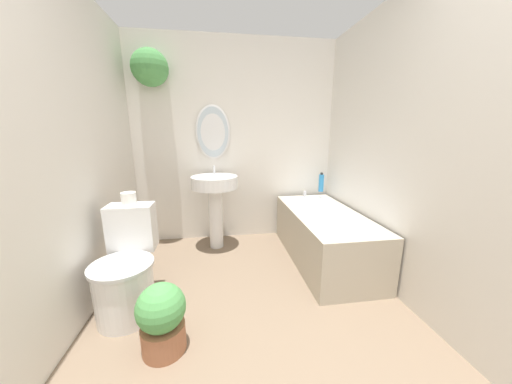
% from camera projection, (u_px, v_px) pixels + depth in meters
% --- Properties ---
extents(wall_back, '(2.52, 0.38, 2.40)m').
position_uv_depth(wall_back, '(225.00, 134.00, 3.09)').
color(wall_back, silver).
rests_on(wall_back, ground_plane).
extents(wall_left, '(0.06, 2.89, 2.40)m').
position_uv_depth(wall_left, '(56.00, 153.00, 1.61)').
color(wall_left, silver).
rests_on(wall_left, ground_plane).
extents(wall_right, '(0.06, 2.89, 2.40)m').
position_uv_depth(wall_right, '(409.00, 149.00, 1.97)').
color(wall_right, silver).
rests_on(wall_right, ground_plane).
extents(toilet, '(0.43, 0.61, 0.77)m').
position_uv_depth(toilet, '(127.00, 273.00, 1.90)').
color(toilet, white).
rests_on(toilet, ground_plane).
extents(pedestal_sink, '(0.52, 0.52, 0.95)m').
position_uv_depth(pedestal_sink, '(215.00, 194.00, 2.92)').
color(pedestal_sink, white).
rests_on(pedestal_sink, ground_plane).
extents(bathtub, '(0.66, 1.47, 0.60)m').
position_uv_depth(bathtub, '(324.00, 235.00, 2.70)').
color(bathtub, '#B2A893').
rests_on(bathtub, ground_plane).
extents(shampoo_bottle, '(0.06, 0.06, 0.24)m').
position_uv_depth(shampoo_bottle, '(321.00, 183.00, 3.20)').
color(shampoo_bottle, '#2D84C6').
rests_on(shampoo_bottle, bathtub).
extents(potted_plant, '(0.29, 0.29, 0.45)m').
position_uv_depth(potted_plant, '(162.00, 317.00, 1.56)').
color(potted_plant, '#9E6042').
rests_on(potted_plant, ground_plane).
extents(toilet_paper_roll, '(0.11, 0.11, 0.10)m').
position_uv_depth(toilet_paper_roll, '(129.00, 199.00, 2.00)').
color(toilet_paper_roll, white).
rests_on(toilet_paper_roll, toilet).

